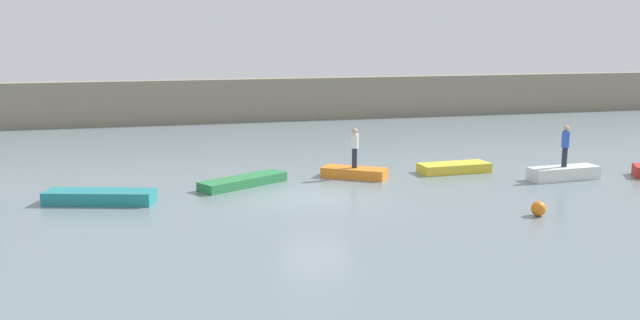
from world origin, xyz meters
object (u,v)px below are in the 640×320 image
(rowboat_green, at_px, (243,181))
(mooring_buoy, at_px, (538,209))
(rowboat_white, at_px, (563,173))
(person_white_shirt, at_px, (355,146))
(rowboat_yellow, at_px, (454,168))
(rowboat_teal, at_px, (100,197))
(rowboat_orange, at_px, (354,173))
(person_blue_shirt, at_px, (565,144))

(rowboat_green, xyz_separation_m, mooring_buoy, (8.89, -6.97, 0.07))
(rowboat_white, height_order, person_white_shirt, person_white_shirt)
(rowboat_yellow, relative_size, rowboat_white, 1.03)
(mooring_buoy, bearing_deg, rowboat_teal, 159.16)
(rowboat_teal, bearing_deg, person_white_shirt, 27.41)
(rowboat_orange, distance_m, person_white_shirt, 1.14)
(rowboat_teal, bearing_deg, rowboat_yellow, 23.92)
(rowboat_white, bearing_deg, rowboat_orange, 158.97)
(rowboat_teal, bearing_deg, person_blue_shirt, 14.55)
(rowboat_yellow, distance_m, person_white_shirt, 4.68)
(mooring_buoy, bearing_deg, rowboat_white, 49.73)
(rowboat_orange, relative_size, person_white_shirt, 1.61)
(rowboat_orange, height_order, person_blue_shirt, person_blue_shirt)
(rowboat_white, bearing_deg, rowboat_teal, 174.37)
(rowboat_orange, relative_size, person_blue_shirt, 1.56)
(rowboat_green, bearing_deg, person_blue_shirt, -39.30)
(rowboat_teal, height_order, person_blue_shirt, person_blue_shirt)
(rowboat_orange, bearing_deg, rowboat_yellow, 34.20)
(rowboat_orange, height_order, rowboat_yellow, rowboat_orange)
(rowboat_teal, bearing_deg, mooring_buoy, -4.68)
(rowboat_yellow, distance_m, person_blue_shirt, 4.70)
(rowboat_orange, bearing_deg, person_blue_shirt, 17.41)
(person_blue_shirt, relative_size, mooring_buoy, 3.46)
(rowboat_white, relative_size, person_white_shirt, 1.80)
(person_blue_shirt, bearing_deg, person_white_shirt, 163.00)
(rowboat_green, distance_m, rowboat_orange, 4.79)
(person_white_shirt, bearing_deg, mooring_buoy, -61.02)
(rowboat_teal, xyz_separation_m, rowboat_orange, (10.14, 2.02, -0.03))
(person_blue_shirt, height_order, person_white_shirt, person_blue_shirt)
(person_white_shirt, height_order, mooring_buoy, person_white_shirt)
(rowboat_teal, height_order, rowboat_yellow, rowboat_teal)
(person_blue_shirt, height_order, mooring_buoy, person_blue_shirt)
(rowboat_white, bearing_deg, rowboat_green, 167.00)
(person_blue_shirt, bearing_deg, rowboat_white, 90.00)
(person_blue_shirt, xyz_separation_m, mooring_buoy, (-4.16, -4.91, -1.25))
(rowboat_green, distance_m, rowboat_yellow, 9.32)
(rowboat_white, bearing_deg, mooring_buoy, -134.30)
(rowboat_yellow, bearing_deg, person_blue_shirt, -36.73)
(rowboat_yellow, bearing_deg, rowboat_green, 179.97)
(rowboat_teal, bearing_deg, rowboat_orange, 27.41)
(rowboat_green, height_order, rowboat_orange, rowboat_orange)
(rowboat_orange, distance_m, mooring_buoy, 8.51)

